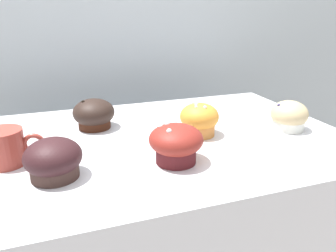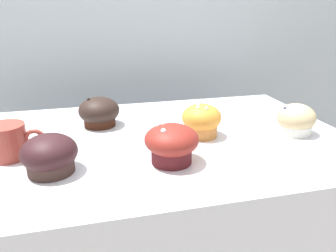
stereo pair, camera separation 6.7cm
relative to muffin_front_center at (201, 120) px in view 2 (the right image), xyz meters
The scene contains 7 objects.
wall_back 0.63m from the muffin_front_center, 101.39° to the left, with size 3.20×0.10×1.80m, color #A8B2B7.
muffin_front_center is the anchor object (origin of this frame).
muffin_back_left 0.25m from the muffin_front_center, ahead, with size 0.10×0.10×0.08m.
muffin_back_right 0.37m from the muffin_front_center, 162.38° to the right, with size 0.11×0.11×0.08m.
muffin_front_left 0.17m from the muffin_front_center, 130.95° to the right, with size 0.11×0.11×0.09m.
muffin_front_right 0.29m from the muffin_front_center, 150.34° to the left, with size 0.11×0.11×0.08m.
coffee_cup 0.45m from the muffin_front_center, behind, with size 0.12×0.08×0.08m.
Camera 2 is at (-0.15, -0.76, 1.23)m, focal length 35.00 mm.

